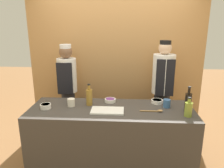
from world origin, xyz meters
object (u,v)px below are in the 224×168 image
object	(u,v)px
sauce_bowl_green	(157,101)
cup_blue	(167,103)
cup_cream	(71,102)
cutting_board	(107,111)
sauce_bowl_purple	(110,100)
bottle_oil	(188,109)
chef_right	(162,91)
sauce_bowl_yellow	(46,106)
bottle_vinegar	(89,97)
wooden_spoon	(155,111)
chef_left	(68,90)
bottle_soy	(188,102)

from	to	relation	value
sauce_bowl_green	cup_blue	size ratio (longest dim) A/B	1.48
cup_cream	cutting_board	bearing A→B (deg)	-16.97
sauce_bowl_purple	bottle_oil	xyz separation A→B (m)	(0.93, -0.41, 0.06)
bottle_oil	chef_right	world-z (taller)	chef_right
sauce_bowl_green	cup_blue	world-z (taller)	cup_blue
sauce_bowl_yellow	bottle_vinegar	distance (m)	0.56
cup_cream	chef_right	size ratio (longest dim) A/B	0.06
sauce_bowl_purple	wooden_spoon	world-z (taller)	sauce_bowl_purple
cup_cream	chef_left	world-z (taller)	chef_left
sauce_bowl_purple	cup_cream	world-z (taller)	cup_cream
sauce_bowl_yellow	bottle_vinegar	bearing A→B (deg)	16.31
cutting_board	bottle_vinegar	xyz separation A→B (m)	(-0.25, 0.20, 0.10)
cutting_board	chef_left	size ratio (longest dim) A/B	0.24
sauce_bowl_green	bottle_soy	bearing A→B (deg)	-39.02
sauce_bowl_purple	chef_left	bearing A→B (deg)	143.14
bottle_soy	cup_cream	size ratio (longest dim) A/B	3.18
sauce_bowl_yellow	wooden_spoon	world-z (taller)	sauce_bowl_yellow
sauce_bowl_yellow	sauce_bowl_green	size ratio (longest dim) A/B	0.86
bottle_oil	chef_left	bearing A→B (deg)	150.04
cup_cream	chef_left	distance (m)	0.77
bottle_oil	bottle_vinegar	bearing A→B (deg)	166.74
bottle_vinegar	bottle_oil	bearing A→B (deg)	-13.26
bottle_soy	bottle_oil	bearing A→B (deg)	-102.46
sauce_bowl_yellow	chef_left	xyz separation A→B (m)	(0.06, 0.83, -0.06)
sauce_bowl_yellow	cup_blue	size ratio (longest dim) A/B	1.27
sauce_bowl_green	bottle_soy	world-z (taller)	bottle_soy
sauce_bowl_purple	chef_left	distance (m)	0.91
bottle_soy	cup_cream	distance (m)	1.46
cup_blue	chef_right	distance (m)	0.70
cutting_board	bottle_vinegar	world-z (taller)	bottle_vinegar
sauce_bowl_purple	chef_right	world-z (taller)	chef_right
cup_cream	chef_left	size ratio (longest dim) A/B	0.06
cup_blue	chef_left	bearing A→B (deg)	154.61
sauce_bowl_purple	bottle_vinegar	xyz separation A→B (m)	(-0.26, -0.13, 0.09)
sauce_bowl_green	chef_left	size ratio (longest dim) A/B	0.09
cup_cream	chef_right	distance (m)	1.47
bottle_soy	chef_right	size ratio (longest dim) A/B	0.18
cutting_board	chef_right	distance (m)	1.19
sauce_bowl_purple	wooden_spoon	bearing A→B (deg)	-28.27
sauce_bowl_yellow	cutting_board	size ratio (longest dim) A/B	0.33
chef_left	sauce_bowl_green	bearing A→B (deg)	-21.99
wooden_spoon	cup_blue	bearing A→B (deg)	43.55
sauce_bowl_yellow	bottle_soy	world-z (taller)	bottle_soy
cup_cream	cup_blue	world-z (taller)	cup_blue
sauce_bowl_yellow	bottle_soy	bearing A→B (deg)	0.45
sauce_bowl_green	chef_right	world-z (taller)	chef_right
bottle_oil	wooden_spoon	size ratio (longest dim) A/B	0.84
sauce_bowl_yellow	bottle_soy	distance (m)	1.76
cup_cream	cup_blue	size ratio (longest dim) A/B	0.95
sauce_bowl_purple	wooden_spoon	xyz separation A→B (m)	(0.57, -0.30, -0.01)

